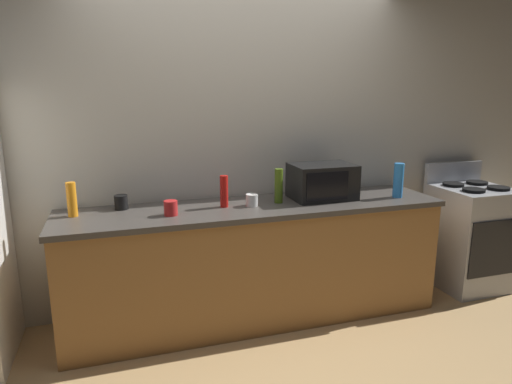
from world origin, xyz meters
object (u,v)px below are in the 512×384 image
at_px(bottle_hot_sauce, 224,191).
at_px(bottle_dish_soap, 72,200).
at_px(bottle_spray_cleaner, 398,180).
at_px(microwave, 322,181).
at_px(stove_range, 470,236).
at_px(mug_red, 171,208).
at_px(mug_white, 252,200).
at_px(mug_black, 121,202).
at_px(bottle_olive_oil, 279,186).

relative_size(bottle_hot_sauce, bottle_dish_soap, 0.99).
bearing_deg(bottle_spray_cleaner, microwave, 166.16).
height_order(stove_range, mug_red, stove_range).
xyz_separation_m(stove_range, mug_white, (-2.04, -0.01, 0.48)).
distance_m(stove_range, bottle_spray_cleaner, 1.04).
bearing_deg(microwave, stove_range, -1.90).
relative_size(bottle_dish_soap, mug_red, 2.31).
relative_size(bottle_hot_sauce, bottle_spray_cleaner, 0.85).
bearing_deg(bottle_hot_sauce, bottle_spray_cleaner, -5.08).
distance_m(bottle_spray_cleaner, mug_black, 2.11).
bearing_deg(bottle_hot_sauce, bottle_dish_soap, 176.41).
relative_size(bottle_hot_sauce, mug_white, 2.62).
height_order(stove_range, mug_black, stove_range).
height_order(bottle_hot_sauce, mug_red, bottle_hot_sauce).
bearing_deg(mug_red, stove_range, 1.72).
xyz_separation_m(microwave, bottle_olive_oil, (-0.37, -0.03, -0.01)).
xyz_separation_m(microwave, bottle_spray_cleaner, (0.59, -0.14, 0.00)).
relative_size(bottle_dish_soap, mug_white, 2.65).
xyz_separation_m(bottle_dish_soap, mug_white, (1.23, -0.10, -0.07)).
height_order(microwave, bottle_spray_cleaner, bottle_spray_cleaner).
relative_size(bottle_olive_oil, mug_red, 2.56).
xyz_separation_m(bottle_spray_cleaner, mug_white, (-1.18, 0.09, -0.09)).
bearing_deg(mug_red, bottle_spray_cleaner, -0.58).
distance_m(mug_white, mug_red, 0.60).
relative_size(mug_black, mug_white, 1.16).
xyz_separation_m(mug_black, mug_white, (0.91, -0.19, -0.01)).
relative_size(microwave, bottle_hot_sauce, 2.08).
bearing_deg(bottle_olive_oil, mug_black, 171.92).
height_order(bottle_dish_soap, mug_black, bottle_dish_soap).
bearing_deg(mug_black, mug_red, -39.60).
height_order(bottle_olive_oil, mug_black, bottle_olive_oil).
xyz_separation_m(microwave, mug_black, (-1.50, 0.14, -0.08)).
relative_size(stove_range, bottle_dish_soap, 4.62).
distance_m(bottle_hot_sauce, bottle_olive_oil, 0.42).
distance_m(mug_black, mug_white, 0.93).
bearing_deg(bottle_olive_oil, bottle_dish_soap, 177.32).
relative_size(stove_range, bottle_olive_oil, 4.18).
bearing_deg(mug_black, bottle_spray_cleaner, -7.63).
height_order(bottle_olive_oil, mug_white, bottle_olive_oil).
bearing_deg(stove_range, bottle_hot_sauce, 179.34).
bearing_deg(bottle_dish_soap, bottle_olive_oil, -2.68).
bearing_deg(mug_black, mug_white, -12.05).
bearing_deg(stove_range, bottle_dish_soap, 178.42).
relative_size(bottle_spray_cleaner, mug_red, 2.69).
relative_size(stove_range, bottle_hot_sauce, 4.67).
bearing_deg(mug_white, bottle_spray_cleaner, -4.15).
bearing_deg(stove_range, mug_black, 176.44).
distance_m(bottle_olive_oil, mug_white, 0.24).
distance_m(microwave, mug_black, 1.51).
bearing_deg(microwave, bottle_dish_soap, 178.67).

